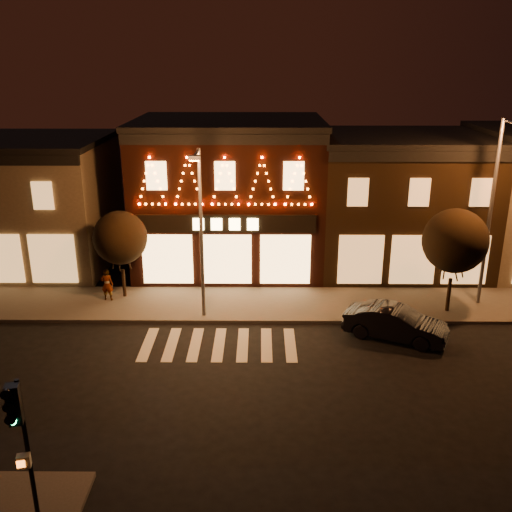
{
  "coord_description": "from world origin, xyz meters",
  "views": [
    {
      "loc": [
        1.73,
        -17.39,
        11.42
      ],
      "look_at": [
        1.56,
        4.0,
        3.96
      ],
      "focal_mm": 39.99,
      "sensor_mm": 36.0,
      "label": 1
    }
  ],
  "objects_px": {
    "pedestrian": "(107,285)",
    "dark_sedan": "(395,323)",
    "traffic_signal_near": "(21,431)",
    "streetlamp_mid": "(200,223)"
  },
  "relations": [
    {
      "from": "traffic_signal_near",
      "to": "pedestrian",
      "type": "distance_m",
      "value": 14.91
    },
    {
      "from": "pedestrian",
      "to": "streetlamp_mid",
      "type": "bearing_deg",
      "value": 160.82
    },
    {
      "from": "streetlamp_mid",
      "to": "dark_sedan",
      "type": "relative_size",
      "value": 1.77
    },
    {
      "from": "traffic_signal_near",
      "to": "streetlamp_mid",
      "type": "distance_m",
      "value": 13.09
    },
    {
      "from": "traffic_signal_near",
      "to": "streetlamp_mid",
      "type": "bearing_deg",
      "value": 63.46
    },
    {
      "from": "pedestrian",
      "to": "traffic_signal_near",
      "type": "bearing_deg",
      "value": 100.03
    },
    {
      "from": "pedestrian",
      "to": "dark_sedan",
      "type": "bearing_deg",
      "value": 167.02
    },
    {
      "from": "traffic_signal_near",
      "to": "pedestrian",
      "type": "bearing_deg",
      "value": 84.05
    },
    {
      "from": "traffic_signal_near",
      "to": "dark_sedan",
      "type": "relative_size",
      "value": 1.01
    },
    {
      "from": "dark_sedan",
      "to": "streetlamp_mid",
      "type": "bearing_deg",
      "value": 103.08
    }
  ]
}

